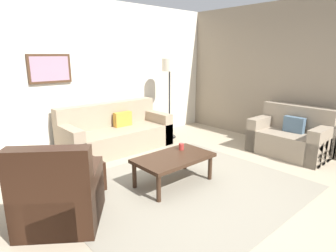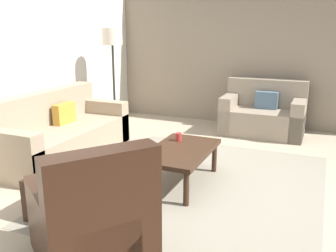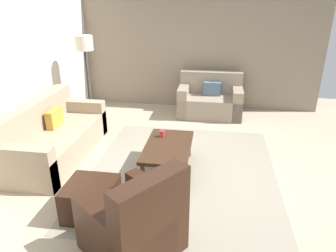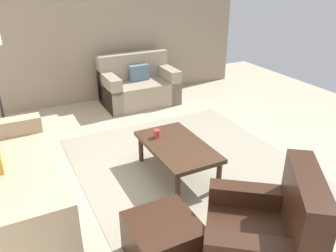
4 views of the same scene
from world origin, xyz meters
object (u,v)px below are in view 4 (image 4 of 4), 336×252
object	(u,v)px
couch_loveseat	(138,86)
coffee_table	(177,148)
couch_main	(1,187)
armchair_leather	(266,243)
ottoman	(163,240)
cup	(157,134)

from	to	relation	value
couch_loveseat	coffee_table	world-z (taller)	couch_loveseat
couch_main	armchair_leather	distance (m)	2.55
armchair_leather	coffee_table	size ratio (longest dim) A/B	1.02
couch_loveseat	coffee_table	xyz separation A→B (m)	(-2.48, 0.52, 0.05)
armchair_leather	ottoman	distance (m)	0.83
couch_loveseat	cup	world-z (taller)	couch_loveseat
couch_main	couch_loveseat	bearing A→B (deg)	-46.40
couch_main	cup	distance (m)	1.76
coffee_table	armchair_leather	bearing A→B (deg)	177.72
cup	ottoman	bearing A→B (deg)	156.52
ottoman	cup	size ratio (longest dim) A/B	5.75
couch_loveseat	ottoman	bearing A→B (deg)	160.77
coffee_table	ottoman	bearing A→B (deg)	146.43
couch_main	armchair_leather	size ratio (longest dim) A/B	1.86
armchair_leather	coffee_table	distance (m)	1.59
armchair_leather	coffee_table	world-z (taller)	armchair_leather
ottoman	cup	world-z (taller)	cup
cup	armchair_leather	bearing A→B (deg)	-177.96
armchair_leather	cup	bearing A→B (deg)	2.04
coffee_table	couch_main	bearing A→B (deg)	84.22
ottoman	coffee_table	world-z (taller)	coffee_table
couch_main	ottoman	bearing A→B (deg)	-137.95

